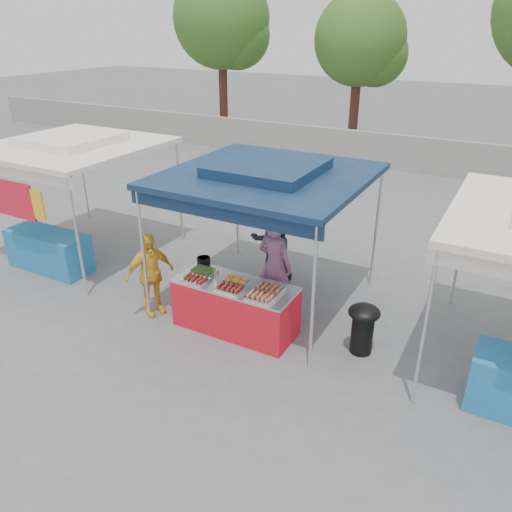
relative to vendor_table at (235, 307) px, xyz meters
The scene contains 22 objects.
ground_plane 0.44m from the vendor_table, 90.00° to the left, with size 80.00×80.00×0.00m, color slate.
back_wall 11.10m from the vendor_table, 90.00° to the left, with size 40.00×0.25×1.20m, color gray.
main_canopy 2.22m from the vendor_table, 90.00° to the left, with size 3.20×3.20×2.57m.
neighbor_stall_left 4.70m from the vendor_table, behind, with size 3.20×3.20×2.57m.
tree_0 15.68m from the vendor_table, 122.17° to the left, with size 3.89×3.89×6.68m.
tree_1 13.85m from the vendor_table, 100.18° to the left, with size 3.41×3.33×5.73m.
vendor_table is the anchor object (origin of this frame).
food_tray_fl 0.79m from the vendor_table, 158.03° to the right, with size 0.42×0.30×0.07m.
food_tray_fm 0.51m from the vendor_table, 78.46° to the right, with size 0.42×0.30×0.07m.
food_tray_fr 0.78m from the vendor_table, 22.27° to the right, with size 0.42×0.30×0.07m.
food_tray_bl 0.80m from the vendor_table, behind, with size 0.42×0.30×0.07m.
food_tray_bm 0.46m from the vendor_table, 94.24° to the left, with size 0.42×0.30×0.07m.
food_tray_br 0.75m from the vendor_table, ahead, with size 0.42×0.30×0.07m.
cooking_pot 1.02m from the vendor_table, 157.86° to the left, with size 0.23×0.23×0.13m, color black.
skewer_cup 0.56m from the vendor_table, 148.35° to the right, with size 0.07×0.07×0.09m, color silver.
wok_burner 2.06m from the vendor_table, 10.84° to the left, with size 0.49×0.49×0.82m.
crate_left 0.71m from the vendor_table, 119.51° to the left, with size 0.49×0.34×0.29m, color #1548B2.
crate_right 0.64m from the vendor_table, 69.67° to the left, with size 0.51×0.36×0.31m, color #1548B2.
crate_stacked 0.58m from the vendor_table, 69.67° to the left, with size 0.49×0.35×0.30m, color #1548B2.
vendor_woman 1.00m from the vendor_table, 71.44° to the left, with size 0.64×0.42×1.76m, color #965F8F.
helper_man 1.97m from the vendor_table, 99.01° to the left, with size 0.85×0.66×1.74m, color black.
customer_person 1.59m from the vendor_table, behind, with size 0.88×0.37×1.50m, color yellow.
Camera 1 is at (3.67, -6.09, 4.65)m, focal length 35.00 mm.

